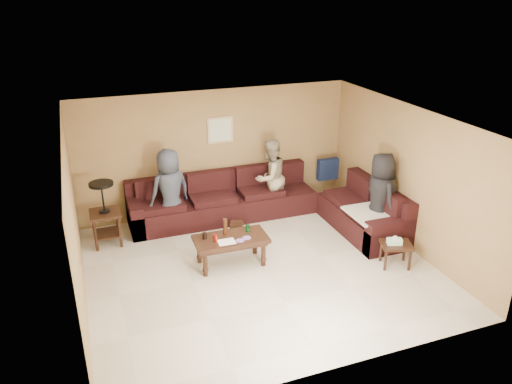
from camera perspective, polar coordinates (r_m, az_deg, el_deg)
room at (r=7.63m, az=0.44°, el=2.00°), size 5.60×5.50×2.50m
sectional_sofa at (r=9.73m, az=1.76°, el=-1.78°), size 4.65×2.90×0.97m
coffee_table at (r=8.29m, az=-2.92°, el=-5.67°), size 1.22×0.63×0.79m
end_table_left at (r=9.22m, az=-16.91°, el=-2.25°), size 0.52×0.52×1.19m
side_table_right at (r=8.58m, az=15.68°, el=-6.00°), size 0.60×0.55×0.56m
waste_bin at (r=9.29m, az=-2.23°, el=-4.29°), size 0.31×0.31×0.28m
wall_art at (r=9.89m, az=-4.11°, el=7.08°), size 0.52×0.04×0.52m
person_left at (r=9.38m, az=-9.79°, el=0.11°), size 0.90×0.71×1.61m
person_middle at (r=9.96m, az=1.61°, el=1.69°), size 0.94×0.86×1.56m
person_right at (r=9.21m, az=13.98°, el=-0.56°), size 0.54×0.82×1.65m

